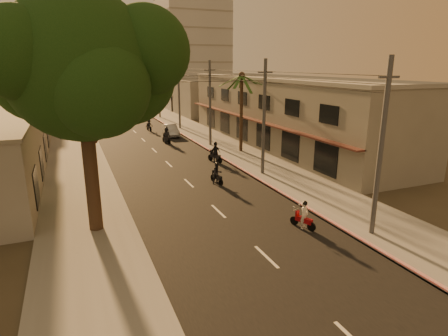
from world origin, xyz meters
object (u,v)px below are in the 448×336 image
(broadleaf_tree, at_px, (89,66))
(parked_car, at_px, (171,130))
(scooter_mid_b, at_px, (215,153))
(scooter_far_a, at_px, (167,136))
(scooter_far_b, at_px, (149,125))
(scooter_mid_a, at_px, (217,174))
(scooter_red, at_px, (304,216))
(palm_tree, at_px, (242,80))

(broadleaf_tree, distance_m, parked_car, 28.19)
(scooter_mid_b, bearing_deg, scooter_far_a, 83.31)
(scooter_mid_b, bearing_deg, scooter_far_b, 78.63)
(scooter_mid_a, height_order, parked_car, scooter_mid_a)
(scooter_red, bearing_deg, broadleaf_tree, 136.29)
(palm_tree, bearing_deg, scooter_far_b, 110.84)
(broadleaf_tree, height_order, scooter_red, broadleaf_tree)
(palm_tree, xyz_separation_m, scooter_red, (-4.63, -17.99, -6.44))
(scooter_mid_a, bearing_deg, parked_car, 75.95)
(palm_tree, xyz_separation_m, scooter_far_a, (-5.89, 7.10, -6.30))
(scooter_red, xyz_separation_m, scooter_far_b, (-1.43, 33.90, 0.04))
(scooter_mid_a, relative_size, scooter_mid_b, 0.89)
(scooter_mid_a, relative_size, scooter_far_b, 1.02)
(scooter_red, height_order, scooter_mid_b, scooter_mid_b)
(scooter_mid_b, height_order, parked_car, scooter_mid_b)
(scooter_red, relative_size, scooter_mid_a, 0.94)
(palm_tree, relative_size, scooter_mid_b, 4.33)
(scooter_far_a, bearing_deg, palm_tree, -62.75)
(scooter_red, relative_size, scooter_far_a, 0.84)
(broadleaf_tree, xyz_separation_m, scooter_far_b, (8.55, 29.77, -7.73))
(broadleaf_tree, distance_m, scooter_mid_b, 17.09)
(scooter_far_b, bearing_deg, scooter_mid_b, -92.04)
(scooter_mid_a, relative_size, parked_car, 0.39)
(scooter_mid_a, height_order, scooter_far_a, scooter_far_a)
(scooter_mid_a, relative_size, scooter_far_a, 0.90)
(scooter_mid_b, relative_size, scooter_far_a, 1.01)
(palm_tree, xyz_separation_m, parked_car, (-4.34, 11.22, -6.45))
(broadleaf_tree, distance_m, palm_tree, 20.18)
(palm_tree, bearing_deg, scooter_far_a, 129.69)
(scooter_red, height_order, scooter_far_b, scooter_far_b)
(broadleaf_tree, bearing_deg, scooter_red, -22.48)
(scooter_mid_b, bearing_deg, scooter_mid_a, -127.94)
(scooter_mid_b, xyz_separation_m, scooter_far_a, (-1.99, 10.04, -0.01))
(scooter_mid_a, bearing_deg, scooter_red, -90.24)
(scooter_red, bearing_deg, scooter_mid_a, 77.69)
(scooter_mid_a, bearing_deg, broadleaf_tree, -158.88)
(scooter_far_a, bearing_deg, broadleaf_tree, -125.03)
(broadleaf_tree, xyz_separation_m, scooter_red, (9.98, -4.13, -7.77))
(palm_tree, relative_size, scooter_far_a, 4.36)
(scooter_mid_a, xyz_separation_m, scooter_far_b, (0.00, 24.78, -0.01))
(scooter_far_b, bearing_deg, broadleaf_tree, -114.60)
(palm_tree, height_order, parked_car, palm_tree)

